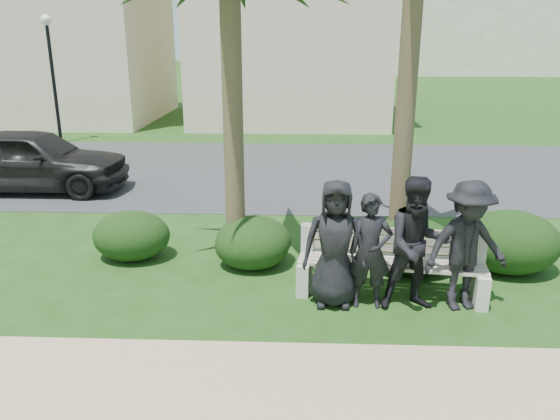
# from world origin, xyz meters

# --- Properties ---
(ground) EXTENTS (160.00, 160.00, 0.00)m
(ground) POSITION_xyz_m (0.00, 0.00, 0.00)
(ground) COLOR #213E11
(ground) RESTS_ON ground
(footpath) EXTENTS (30.00, 1.60, 0.01)m
(footpath) POSITION_xyz_m (0.00, -1.80, 0.00)
(footpath) COLOR tan
(footpath) RESTS_ON ground
(asphalt_street) EXTENTS (160.00, 8.00, 0.01)m
(asphalt_street) POSITION_xyz_m (0.00, 8.00, 0.00)
(asphalt_street) COLOR #2D2D30
(asphalt_street) RESTS_ON ground
(stucco_bldg_left) EXTENTS (10.40, 8.40, 7.30)m
(stucco_bldg_left) POSITION_xyz_m (-12.00, 18.00, 3.66)
(stucco_bldg_left) COLOR beige
(stucco_bldg_left) RESTS_ON ground
(stucco_bldg_right) EXTENTS (8.40, 8.40, 7.30)m
(stucco_bldg_right) POSITION_xyz_m (-1.00, 18.00, 3.66)
(stucco_bldg_right) COLOR beige
(stucco_bldg_right) RESTS_ON ground
(street_lamp) EXTENTS (0.36, 0.36, 4.29)m
(street_lamp) POSITION_xyz_m (-9.00, 12.00, 2.94)
(street_lamp) COLOR black
(street_lamp) RESTS_ON ground
(park_bench) EXTENTS (2.72, 0.93, 0.93)m
(park_bench) POSITION_xyz_m (0.86, 0.38, 0.42)
(park_bench) COLOR #A69B8B
(park_bench) RESTS_ON ground
(man_a) EXTENTS (0.89, 0.59, 1.79)m
(man_a) POSITION_xyz_m (0.04, 0.08, 0.90)
(man_a) COLOR black
(man_a) RESTS_ON ground
(man_b) EXTENTS (0.59, 0.39, 1.61)m
(man_b) POSITION_xyz_m (0.52, 0.04, 0.81)
(man_b) COLOR black
(man_b) RESTS_ON ground
(man_c) EXTENTS (0.97, 0.79, 1.86)m
(man_c) POSITION_xyz_m (1.14, 0.00, 0.93)
(man_c) COLOR black
(man_c) RESTS_ON ground
(man_d) EXTENTS (1.30, 0.92, 1.82)m
(man_d) POSITION_xyz_m (1.80, 0.03, 0.91)
(man_d) COLOR black
(man_d) RESTS_ON ground
(hedge_a) EXTENTS (1.29, 1.07, 0.84)m
(hedge_a) POSITION_xyz_m (-3.27, 1.61, 0.42)
(hedge_a) COLOR black
(hedge_a) RESTS_ON ground
(hedge_b) EXTENTS (1.21, 1.00, 0.79)m
(hedge_b) POSITION_xyz_m (-1.21, 1.32, 0.39)
(hedge_b) COLOR black
(hedge_b) RESTS_ON ground
(hedge_c) EXTENTS (1.25, 1.03, 0.81)m
(hedge_c) POSITION_xyz_m (-1.20, 1.49, 0.41)
(hedge_c) COLOR black
(hedge_c) RESTS_ON ground
(hedge_d) EXTENTS (1.36, 1.13, 0.89)m
(hedge_d) POSITION_xyz_m (1.34, 1.27, 0.44)
(hedge_d) COLOR black
(hedge_d) RESTS_ON ground
(hedge_e) EXTENTS (1.56, 1.28, 1.01)m
(hedge_e) POSITION_xyz_m (2.90, 1.36, 0.51)
(hedge_e) COLOR black
(hedge_e) RESTS_ON ground
(car_a) EXTENTS (4.48, 1.80, 1.53)m
(car_a) POSITION_xyz_m (-6.90, 5.70, 0.76)
(car_a) COLOR black
(car_a) RESTS_ON ground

